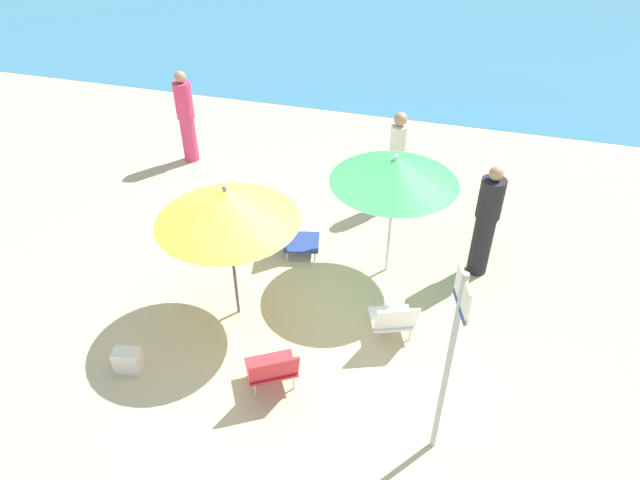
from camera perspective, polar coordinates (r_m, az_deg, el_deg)
The scene contains 12 objects.
ground_plane at distance 7.66m, azimuth -5.26°, elevation -7.33°, with size 40.00×40.00×0.00m, color #CCB789.
sea_water at distance 20.31m, azimuth 9.83°, elevation 21.19°, with size 40.00×16.00×0.01m, color teal.
umbrella_yellow at distance 6.69m, azimuth -9.28°, elevation 3.37°, with size 1.71×1.71×1.95m.
umbrella_green at distance 7.43m, azimuth 7.45°, elevation 6.88°, with size 1.69×1.69×1.87m.
beach_chair_a at distance 6.57m, azimuth -4.74°, elevation -12.64°, with size 0.74×0.72×0.65m.
beach_chair_b at distance 7.17m, azimuth 7.34°, elevation -7.79°, with size 0.68×0.70×0.65m.
beach_chair_c at distance 8.46m, azimuth -2.61°, elevation 0.27°, with size 0.70×0.63×0.59m.
person_a at distance 8.10m, azimuth 16.17°, elevation 1.75°, with size 0.33×0.33×1.71m.
person_b at distance 10.92m, azimuth -13.17°, elevation 11.82°, with size 0.32×0.32×1.72m.
person_c at distance 9.34m, azimuth 7.65°, elevation 7.95°, with size 0.27×0.27×1.65m.
warning_sign at distance 5.34m, azimuth 12.94°, elevation -10.42°, with size 0.15×0.41×2.34m.
beach_bag at distance 7.23m, azimuth -18.57°, elevation -11.30°, with size 0.30×0.19×0.32m, color silver.
Camera 1 is at (2.16, -5.07, 5.32)m, focal length 32.20 mm.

